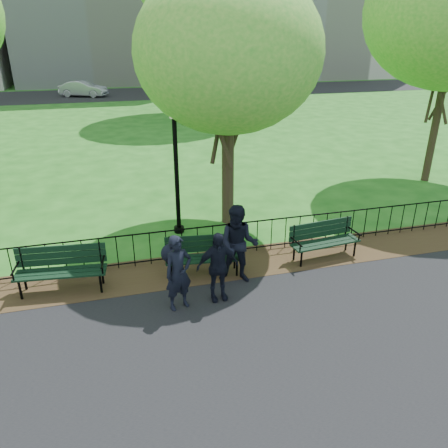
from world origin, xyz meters
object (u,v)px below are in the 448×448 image
object	(u,v)px
person_left	(178,273)
person_mid	(239,245)
lamppost	(176,165)
sedan_dark	(200,84)
person_right	(217,267)
park_bench_right_a	(324,236)
sedan_silver	(83,89)
park_bench_left_a	(61,264)
park_bench_main	(189,252)
tree_near_e	(228,53)

from	to	relation	value
person_left	person_mid	size ratio (longest dim) A/B	0.88
lamppost	sedan_dark	distance (m)	31.76
sedan_dark	person_right	bearing A→B (deg)	-174.09
park_bench_right_a	lamppost	distance (m)	4.40
person_left	sedan_silver	world-z (taller)	person_left
park_bench_left_a	person_left	distance (m)	2.80
person_left	lamppost	bearing A→B (deg)	62.38
person_mid	park_bench_right_a	bearing A→B (deg)	35.67
lamppost	person_left	distance (m)	4.00
lamppost	person_left	xyz separation A→B (m)	(-0.63, -3.77, -1.19)
person_right	park_bench_main	bearing A→B (deg)	106.51
park_bench_main	tree_near_e	bearing A→B (deg)	65.87
tree_near_e	sedan_dark	world-z (taller)	tree_near_e
park_bench_right_a	sedan_silver	world-z (taller)	sedan_silver
person_left	park_bench_left_a	bearing A→B (deg)	131.78
park_bench_right_a	tree_near_e	distance (m)	5.42
sedan_silver	sedan_dark	bearing A→B (deg)	-63.43
lamppost	person_right	bearing A→B (deg)	-86.43
park_bench_left_a	park_bench_right_a	bearing A→B (deg)	5.12
lamppost	person_right	size ratio (longest dim) A/B	2.36
person_left	sedan_dark	world-z (taller)	person_left
tree_near_e	person_left	distance (m)	6.17
park_bench_main	park_bench_right_a	world-z (taller)	park_bench_right_a
person_left	park_bench_main	bearing A→B (deg)	52.08
park_bench_left_a	person_right	size ratio (longest dim) A/B	1.27
park_bench_main	sedan_dark	world-z (taller)	sedan_dark
park_bench_left_a	sedan_dark	bearing A→B (deg)	78.93
park_bench_left_a	person_left	bearing A→B (deg)	-23.89
park_bench_right_a	sedan_dark	distance (m)	33.61
person_left	person_right	size ratio (longest dim) A/B	1.05
park_bench_left_a	lamppost	xyz separation A→B (m)	(3.04, 2.37, 1.39)
park_bench_main	sedan_silver	size ratio (longest dim) A/B	0.47
park_bench_right_a	person_right	size ratio (longest dim) A/B	1.18
person_left	sedan_silver	size ratio (longest dim) A/B	0.40
park_bench_left_a	person_mid	xyz separation A→B (m)	(3.92, -0.69, 0.31)
lamppost	person_left	bearing A→B (deg)	-99.43
park_bench_right_a	sedan_silver	distance (m)	33.49
tree_near_e	sedan_silver	size ratio (longest dim) A/B	1.70
tree_near_e	park_bench_main	bearing A→B (deg)	-121.25
person_left	sedan_dark	bearing A→B (deg)	58.99
person_left	person_mid	bearing A→B (deg)	6.94
lamppost	person_right	xyz separation A→B (m)	(0.23, -3.66, -1.23)
park_bench_left_a	park_bench_right_a	xyz separation A→B (m)	(6.37, -0.11, -0.05)
park_bench_right_a	tree_near_e	world-z (taller)	tree_near_e
park_bench_left_a	person_left	size ratio (longest dim) A/B	1.22
tree_near_e	sedan_dark	bearing A→B (deg)	79.44
person_right	sedan_silver	size ratio (longest dim) A/B	0.38
sedan_silver	sedan_dark	world-z (taller)	sedan_dark
park_bench_left_a	person_right	bearing A→B (deg)	-15.42
lamppost	tree_near_e	xyz separation A→B (m)	(1.58, 0.37, 2.83)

